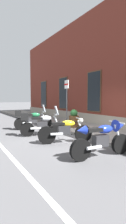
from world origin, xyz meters
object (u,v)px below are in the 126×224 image
(motorcycle_silver_touring, at_px, (41,123))
(parking_sign, at_px, (67,97))
(motorcycle_blue_sport, at_px, (104,137))
(barrel_planter, at_px, (74,119))
(motorcycle_green_touring, at_px, (31,119))
(motorcycle_yellow_naked, at_px, (66,131))

(motorcycle_silver_touring, relative_size, parking_sign, 0.78)
(motorcycle_blue_sport, xyz_separation_m, barrel_planter, (-3.91, 1.76, -0.02))
(parking_sign, bearing_deg, barrel_planter, 34.99)
(motorcycle_green_touring, bearing_deg, motorcycle_silver_touring, -7.19)
(motorcycle_silver_touring, relative_size, motorcycle_yellow_naked, 1.01)
(motorcycle_green_touring, relative_size, motorcycle_silver_touring, 1.01)
(motorcycle_yellow_naked, height_order, motorcycle_blue_sport, motorcycle_blue_sport)
(motorcycle_yellow_naked, height_order, parking_sign, parking_sign)
(motorcycle_silver_touring, relative_size, barrel_planter, 2.09)
(motorcycle_yellow_naked, bearing_deg, motorcycle_silver_touring, -170.15)
(barrel_planter, bearing_deg, motorcycle_yellow_naked, -41.95)
(motorcycle_silver_touring, height_order, motorcycle_blue_sport, motorcycle_silver_touring)
(motorcycle_yellow_naked, bearing_deg, motorcycle_green_touring, -178.86)
(barrel_planter, bearing_deg, motorcycle_silver_touring, -77.75)
(motorcycle_green_touring, bearing_deg, motorcycle_blue_sport, 2.02)
(motorcycle_silver_touring, xyz_separation_m, motorcycle_blue_sport, (3.44, 0.40, 0.02))
(motorcycle_blue_sport, bearing_deg, motorcycle_green_touring, -177.98)
(motorcycle_green_touring, relative_size, motorcycle_blue_sport, 0.99)
(motorcycle_silver_touring, distance_m, parking_sign, 2.41)
(motorcycle_blue_sport, bearing_deg, motorcycle_yellow_naked, -176.37)
(parking_sign, bearing_deg, motorcycle_green_touring, -117.64)
(motorcycle_green_touring, xyz_separation_m, motorcycle_silver_touring, (1.71, -0.22, 0.00))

